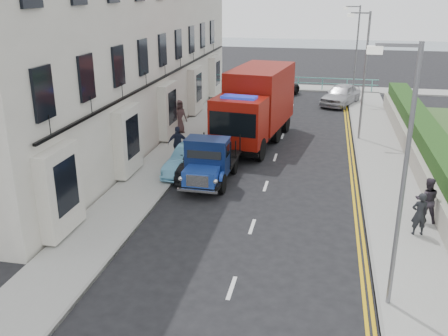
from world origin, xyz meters
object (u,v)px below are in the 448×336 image
(bedford_lorry, at_px, (208,164))
(red_lorry, at_px, (256,104))
(lamp_mid, at_px, (363,69))
(parked_car_front, at_px, (202,158))
(lamp_near, at_px, (400,167))
(pedestrian_east_near, at_px, (420,214))
(lamp_far, at_px, (355,49))

(bedford_lorry, relative_size, red_lorry, 0.57)
(lamp_mid, bearing_deg, parked_car_front, -136.06)
(lamp_mid, bearing_deg, bedford_lorry, -128.35)
(lamp_near, xyz_separation_m, parked_car_front, (-7.26, 9.00, -3.22))
(red_lorry, distance_m, pedestrian_east_near, 12.50)
(red_lorry, bearing_deg, lamp_mid, 22.59)
(lamp_near, bearing_deg, bedford_lorry, 131.12)
(bedford_lorry, xyz_separation_m, pedestrian_east_near, (8.15, -3.28, -0.10))
(pedestrian_east_near, bearing_deg, bedford_lorry, -32.65)
(lamp_mid, distance_m, lamp_far, 10.00)
(lamp_near, bearing_deg, red_lorry, 110.94)
(lamp_mid, distance_m, bedford_lorry, 11.12)
(lamp_near, distance_m, red_lorry, 15.69)
(lamp_mid, distance_m, parked_car_front, 10.59)
(lamp_mid, xyz_separation_m, red_lorry, (-5.57, -1.45, -1.85))
(lamp_mid, height_order, bedford_lorry, lamp_mid)
(lamp_mid, bearing_deg, red_lorry, -165.42)
(lamp_far, bearing_deg, parked_car_front, -113.14)
(parked_car_front, xyz_separation_m, pedestrian_east_near, (8.77, -4.67, 0.11))
(lamp_near, bearing_deg, lamp_mid, 90.00)
(red_lorry, height_order, parked_car_front, red_lorry)
(bedford_lorry, distance_m, red_lorry, 7.12)
(lamp_mid, xyz_separation_m, parked_car_front, (-7.26, -7.00, -3.22))
(parked_car_front, distance_m, pedestrian_east_near, 9.94)
(lamp_near, xyz_separation_m, bedford_lorry, (-6.64, 7.61, -3.01))
(lamp_mid, height_order, parked_car_front, lamp_mid)
(red_lorry, xyz_separation_m, pedestrian_east_near, (7.08, -10.22, -1.26))
(red_lorry, xyz_separation_m, parked_car_front, (-1.70, -5.55, -1.37))
(bedford_lorry, xyz_separation_m, parked_car_front, (-0.62, 1.39, -0.21))
(lamp_mid, relative_size, bedford_lorry, 1.53)
(lamp_far, height_order, red_lorry, lamp_far)
(parked_car_front, bearing_deg, bedford_lorry, -67.73)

